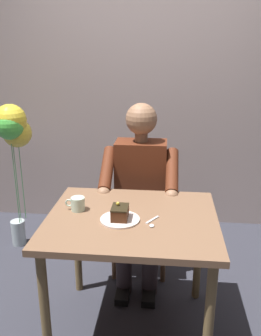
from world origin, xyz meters
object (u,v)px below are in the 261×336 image
at_px(cake_slice, 120,213).
at_px(balloon_display, 13,134).
at_px(dining_table, 132,232).
at_px(chair, 141,205).
at_px(seated_person, 140,191).
at_px(dessert_spoon, 152,223).
at_px(coffee_cup, 78,204).

xyz_separation_m(cake_slice, balloon_display, (0.98, -0.96, 0.18)).
relative_size(dining_table, balloon_display, 0.77).
bearing_deg(chair, balloon_display, -8.83).
relative_size(chair, seated_person, 0.69).
xyz_separation_m(dessert_spoon, balloon_display, (1.16, -0.98, 0.22)).
relative_size(dining_table, seated_person, 0.73).
bearing_deg(cake_slice, dining_table, -141.77).
distance_m(dessert_spoon, balloon_display, 1.53).
bearing_deg(seated_person, coffee_cup, 58.86).
distance_m(dining_table, coffee_cup, 0.35).
xyz_separation_m(dining_table, seated_person, (-0.00, -0.58, 0.01)).
height_order(dining_table, coffee_cup, coffee_cup).
distance_m(chair, cake_slice, 0.86).
bearing_deg(chair, dessert_spoon, 97.95).
bearing_deg(coffee_cup, balloon_display, -49.60).
distance_m(seated_person, cake_slice, 0.64).
distance_m(chair, coffee_cup, 0.82).
distance_m(dining_table, dessert_spoon, 0.17).
relative_size(cake_slice, dessert_spoon, 0.85).
bearing_deg(balloon_display, chair, 171.17).
bearing_deg(dessert_spoon, chair, -82.05).
height_order(cake_slice, dessert_spoon, cake_slice).
xyz_separation_m(coffee_cup, balloon_display, (0.73, -0.85, 0.19)).
xyz_separation_m(seated_person, coffee_cup, (0.32, 0.52, 0.13)).
relative_size(chair, coffee_cup, 7.76).
distance_m(chair, seated_person, 0.25).
bearing_deg(dessert_spoon, seated_person, -80.04).
distance_m(coffee_cup, balloon_display, 1.14).
relative_size(coffee_cup, balloon_display, 0.09).
relative_size(cake_slice, balloon_display, 0.10).
distance_m(dining_table, balloon_display, 1.42).
bearing_deg(dining_table, dessert_spoon, 148.70).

